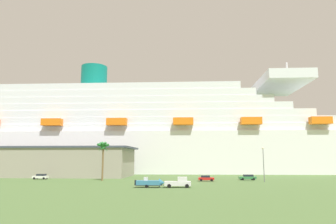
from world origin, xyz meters
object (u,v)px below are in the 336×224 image
(cruise_ship, at_px, (153,137))
(street_lamp, at_px, (263,160))
(parked_car_white_van, at_px, (41,176))
(pickup_truck, at_px, (179,183))
(parked_car_red_hatchback, at_px, (206,178))
(parked_car_green_wagon, at_px, (248,177))
(palm_tree, at_px, (103,149))
(small_boat_on_trailer, at_px, (151,183))

(cruise_ship, bearing_deg, street_lamp, -58.94)
(cruise_ship, height_order, parked_car_white_van, cruise_ship)
(cruise_ship, distance_m, parked_car_white_van, 57.18)
(pickup_truck, relative_size, parked_car_white_van, 1.23)
(pickup_truck, xyz_separation_m, parked_car_red_hatchback, (7.53, 19.27, -0.21))
(street_lamp, bearing_deg, cruise_ship, 121.06)
(pickup_truck, distance_m, parked_car_red_hatchback, 20.69)
(pickup_truck, relative_size, parked_car_green_wagon, 1.15)
(street_lamp, relative_size, parked_car_green_wagon, 1.88)
(cruise_ship, distance_m, pickup_truck, 74.42)
(pickup_truck, height_order, palm_tree, palm_tree)
(parked_car_white_van, bearing_deg, parked_car_green_wagon, -1.48)
(parked_car_green_wagon, bearing_deg, palm_tree, -175.19)
(pickup_truck, xyz_separation_m, small_boat_on_trailer, (-5.85, -0.00, -0.08))
(street_lamp, distance_m, parked_car_white_van, 64.55)
(cruise_ship, relative_size, palm_tree, 21.10)
(parked_car_red_hatchback, distance_m, parked_car_white_van, 49.12)
(pickup_truck, relative_size, palm_tree, 0.52)
(palm_tree, bearing_deg, pickup_truck, -43.84)
(cruise_ship, distance_m, street_lamp, 66.27)
(small_boat_on_trailer, height_order, street_lamp, street_lamp)
(small_boat_on_trailer, bearing_deg, cruise_ship, 94.37)
(parked_car_white_van, bearing_deg, cruise_ship, 57.31)
(parked_car_green_wagon, bearing_deg, cruise_ship, 123.08)
(cruise_ship, bearing_deg, small_boat_on_trailer, -85.63)
(street_lamp, xyz_separation_m, parked_car_green_wagon, (-2.51, 8.09, -5.01))
(small_boat_on_trailer, relative_size, street_lamp, 0.77)
(palm_tree, bearing_deg, parked_car_white_van, 165.65)
(cruise_ship, bearing_deg, pickup_truck, -81.04)
(cruise_ship, xyz_separation_m, parked_car_white_van, (-29.82, -46.47, -14.84))
(pickup_truck, xyz_separation_m, street_lamp, (22.45, 15.94, 4.80))
(pickup_truck, height_order, parked_car_red_hatchback, pickup_truck)
(street_lamp, height_order, parked_car_red_hatchback, street_lamp)
(small_boat_on_trailer, xyz_separation_m, parked_car_green_wagon, (25.79, 24.03, -0.13))
(small_boat_on_trailer, relative_size, palm_tree, 0.65)
(small_boat_on_trailer, bearing_deg, street_lamp, 29.40)
(street_lamp, bearing_deg, palm_tree, 174.00)
(cruise_ship, xyz_separation_m, parked_car_green_wagon, (31.30, -48.05, -14.84))
(parked_car_green_wagon, bearing_deg, small_boat_on_trailer, -137.02)
(parked_car_green_wagon, bearing_deg, street_lamp, -72.75)
(pickup_truck, height_order, small_boat_on_trailer, pickup_truck)
(parked_car_white_van, relative_size, parked_car_green_wagon, 0.93)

